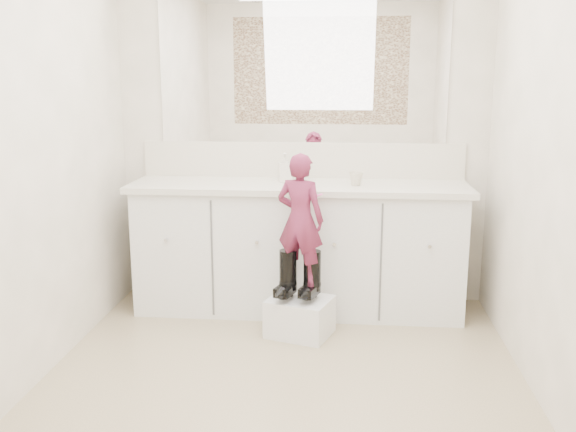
# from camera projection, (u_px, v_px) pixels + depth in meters

# --- Properties ---
(floor) EXTENTS (3.00, 3.00, 0.00)m
(floor) POSITION_uv_depth(u_px,v_px,m) (281.00, 391.00, 3.33)
(floor) COLOR #8A7C5A
(floor) RESTS_ON ground
(wall_back) EXTENTS (2.60, 0.00, 2.60)m
(wall_back) POSITION_uv_depth(u_px,v_px,m) (302.00, 134.00, 4.53)
(wall_back) COLOR #BDB5A2
(wall_back) RESTS_ON floor
(wall_front) EXTENTS (2.60, 0.00, 2.60)m
(wall_front) POSITION_uv_depth(u_px,v_px,m) (219.00, 239.00, 1.61)
(wall_front) COLOR #BDB5A2
(wall_front) RESTS_ON floor
(wall_left) EXTENTS (0.00, 3.00, 3.00)m
(wall_left) POSITION_uv_depth(u_px,v_px,m) (21.00, 158.00, 3.19)
(wall_left) COLOR #BDB5A2
(wall_left) RESTS_ON floor
(wall_right) EXTENTS (0.00, 3.00, 3.00)m
(wall_right) POSITION_uv_depth(u_px,v_px,m) (560.00, 165.00, 2.96)
(wall_right) COLOR #BDB5A2
(wall_right) RESTS_ON floor
(vanity_cabinet) EXTENTS (2.20, 0.55, 0.85)m
(vanity_cabinet) POSITION_uv_depth(u_px,v_px,m) (299.00, 250.00, 4.43)
(vanity_cabinet) COLOR silver
(vanity_cabinet) RESTS_ON floor
(countertop) EXTENTS (2.28, 0.58, 0.04)m
(countertop) POSITION_uv_depth(u_px,v_px,m) (299.00, 187.00, 4.32)
(countertop) COLOR beige
(countertop) RESTS_ON vanity_cabinet
(backsplash) EXTENTS (2.28, 0.03, 0.25)m
(backsplash) POSITION_uv_depth(u_px,v_px,m) (302.00, 160.00, 4.56)
(backsplash) COLOR beige
(backsplash) RESTS_ON countertop
(mirror) EXTENTS (2.00, 0.02, 1.00)m
(mirror) POSITION_uv_depth(u_px,v_px,m) (302.00, 70.00, 4.43)
(mirror) COLOR white
(mirror) RESTS_ON wall_back
(dot_panel) EXTENTS (2.00, 0.01, 1.20)m
(dot_panel) POSITION_uv_depth(u_px,v_px,m) (215.00, 55.00, 1.53)
(dot_panel) COLOR #472819
(dot_panel) RESTS_ON wall_front
(faucet) EXTENTS (0.08, 0.08, 0.10)m
(faucet) POSITION_uv_depth(u_px,v_px,m) (301.00, 173.00, 4.47)
(faucet) COLOR silver
(faucet) RESTS_ON countertop
(cup) EXTENTS (0.13, 0.13, 0.09)m
(cup) POSITION_uv_depth(u_px,v_px,m) (356.00, 179.00, 4.24)
(cup) COLOR beige
(cup) RESTS_ON countertop
(soap_bottle) EXTENTS (0.11, 0.11, 0.20)m
(soap_bottle) POSITION_uv_depth(u_px,v_px,m) (285.00, 167.00, 4.38)
(soap_bottle) COLOR silver
(soap_bottle) RESTS_ON countertop
(step_stool) EXTENTS (0.45, 0.41, 0.24)m
(step_stool) POSITION_uv_depth(u_px,v_px,m) (300.00, 317.00, 4.03)
(step_stool) COLOR white
(step_stool) RESTS_ON floor
(boot_left) EXTENTS (0.17, 0.23, 0.31)m
(boot_left) POSITION_uv_depth(u_px,v_px,m) (288.00, 275.00, 3.98)
(boot_left) COLOR black
(boot_left) RESTS_ON step_stool
(boot_right) EXTENTS (0.17, 0.23, 0.31)m
(boot_right) POSITION_uv_depth(u_px,v_px,m) (312.00, 275.00, 3.97)
(boot_right) COLOR black
(boot_right) RESTS_ON step_stool
(toddler) EXTENTS (0.34, 0.28, 0.81)m
(toddler) POSITION_uv_depth(u_px,v_px,m) (300.00, 220.00, 3.90)
(toddler) COLOR #B13663
(toddler) RESTS_ON step_stool
(toothbrush) EXTENTS (0.13, 0.05, 0.06)m
(toothbrush) POSITION_uv_depth(u_px,v_px,m) (312.00, 197.00, 3.84)
(toothbrush) COLOR #FD62BF
(toothbrush) RESTS_ON toddler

